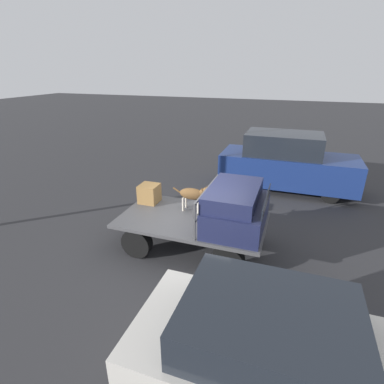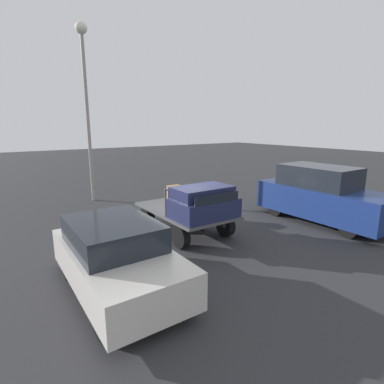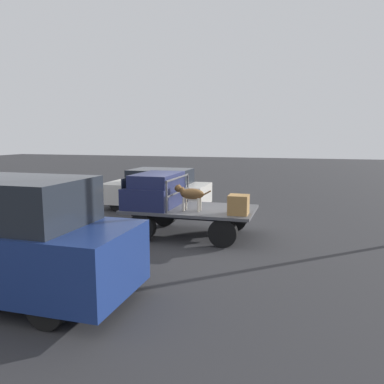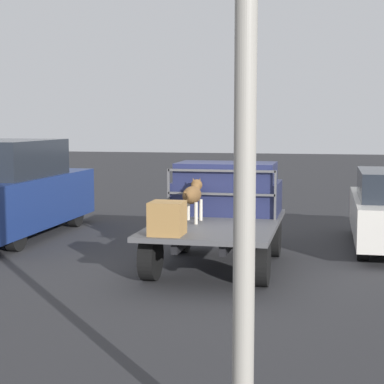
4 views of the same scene
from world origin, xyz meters
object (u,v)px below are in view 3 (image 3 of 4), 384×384
cargo_crate (238,205)px  parked_sedan (157,189)px  parked_pickup_far (4,240)px  flatbed_truck (191,215)px  dog (190,194)px

cargo_crate → parked_sedan: (3.78, -3.83, -0.27)m
parked_sedan → parked_pickup_far: (-0.34, 8.19, 0.23)m
flatbed_truck → parked_sedan: parked_sedan is taller
dog → parked_pickup_far: parked_pickup_far is taller
flatbed_truck → cargo_crate: cargo_crate is taller
cargo_crate → dog: bearing=-4.6°
parked_sedan → flatbed_truck: bearing=117.2°
parked_pickup_far → cargo_crate: bearing=-127.2°
flatbed_truck → dog: 0.81m
parked_pickup_far → parked_sedan: bearing=-86.6°
cargo_crate → parked_sedan: size_ratio=0.13×
cargo_crate → parked_pickup_far: bearing=51.8°
cargo_crate → parked_sedan: bearing=-45.4°
parked_sedan → parked_pickup_far: 8.20m
flatbed_truck → parked_sedan: 4.05m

